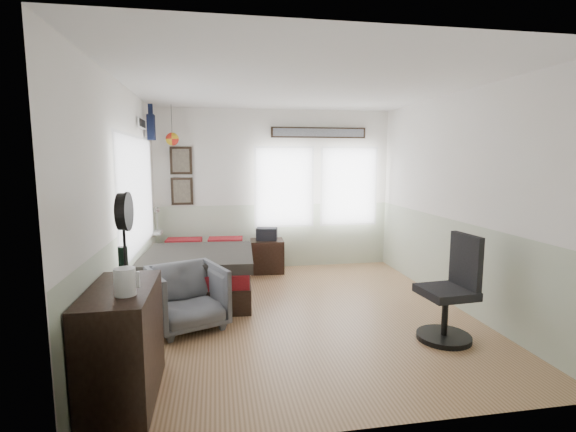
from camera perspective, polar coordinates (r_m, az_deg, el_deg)
name	(u,v)px	position (r m, az deg, el deg)	size (l,w,h in m)	color
ground_plane	(302,313)	(5.25, 1.87, -13.15)	(4.00, 4.50, 0.01)	#996A41
room_shell	(293,181)	(5.08, 0.66, 4.85)	(4.02, 4.52, 2.71)	silver
wall_decor	(208,145)	(6.77, -10.85, 9.57)	(3.55, 1.32, 1.44)	black
bed	(201,272)	(6.02, -11.87, -7.45)	(1.52, 2.05, 0.63)	black
dresser	(123,344)	(3.61, -21.63, -15.99)	(0.48, 1.00, 0.90)	black
armchair	(188,297)	(4.85, -13.58, -10.72)	(0.75, 0.77, 0.70)	#565861
nightstand	(267,256)	(6.99, -2.90, -5.47)	(0.54, 0.43, 0.54)	black
task_chair	(451,297)	(4.71, 21.40, -10.31)	(0.55, 0.55, 1.11)	black
kettle	(125,282)	(3.24, -21.38, -8.37)	(0.17, 0.15, 0.20)	silver
bottle	(123,265)	(3.55, -21.59, -6.22)	(0.07, 0.07, 0.29)	black
stand_fan	(124,213)	(3.38, -21.48, 0.35)	(0.08, 0.30, 0.73)	black
black_bag	(267,234)	(6.91, -2.92, -2.47)	(0.34, 0.22, 0.20)	black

